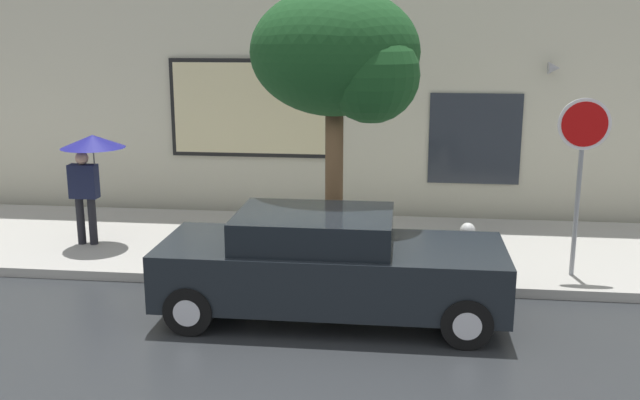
{
  "coord_description": "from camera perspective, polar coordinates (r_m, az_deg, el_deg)",
  "views": [
    {
      "loc": [
        1.19,
        -9.15,
        3.81
      ],
      "look_at": [
        -0.11,
        1.8,
        1.2
      ],
      "focal_mm": 40.49,
      "sensor_mm": 36.0,
      "label": 1
    }
  ],
  "objects": [
    {
      "name": "pedestrian_with_umbrella",
      "position": [
        12.9,
        -17.7,
        3.33
      ],
      "size": [
        1.08,
        1.08,
        1.93
      ],
      "color": "black",
      "rests_on": "sidewalk"
    },
    {
      "name": "fire_hydrant",
      "position": [
        11.3,
        11.53,
        -3.78
      ],
      "size": [
        0.3,
        0.44,
        0.8
      ],
      "color": "white",
      "rests_on": "sidewalk"
    },
    {
      "name": "parked_car",
      "position": [
        9.72,
        0.68,
        -5.19
      ],
      "size": [
        4.59,
        1.83,
        1.45
      ],
      "color": "black",
      "rests_on": "ground"
    },
    {
      "name": "ground_plane",
      "position": [
        9.98,
        -0.61,
        -9.12
      ],
      "size": [
        60.0,
        60.0,
        0.0
      ],
      "primitive_type": "plane",
      "color": "#282B2D"
    },
    {
      "name": "stop_sign",
      "position": [
        11.29,
        19.99,
        3.58
      ],
      "size": [
        0.76,
        0.1,
        2.7
      ],
      "color": "gray",
      "rests_on": "sidewalk"
    },
    {
      "name": "sidewalk",
      "position": [
        12.76,
        1.12,
        -3.7
      ],
      "size": [
        20.0,
        4.0,
        0.15
      ],
      "primitive_type": "cube",
      "color": "#A3A099",
      "rests_on": "ground"
    },
    {
      "name": "building_facade",
      "position": [
        14.7,
        2.12,
        12.03
      ],
      "size": [
        20.0,
        0.67,
        7.0
      ],
      "color": "beige",
      "rests_on": "ground"
    },
    {
      "name": "street_tree",
      "position": [
        10.77,
        1.75,
        11.1
      ],
      "size": [
        2.52,
        2.14,
        4.28
      ],
      "color": "#4C3823",
      "rests_on": "sidewalk"
    }
  ]
}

